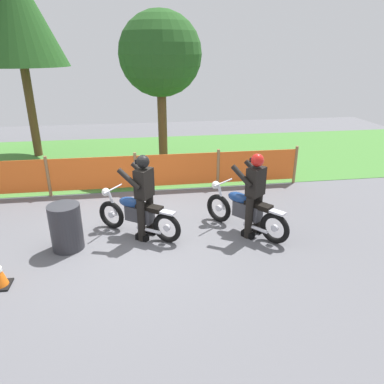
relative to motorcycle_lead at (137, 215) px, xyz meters
The scene contains 10 objects.
ground 0.47m from the motorcycle_lead, 94.95° to the right, with size 24.00×24.00×0.02m, color #5B5B60.
grass_verge 5.50m from the motorcycle_lead, 90.12° to the left, with size 24.00×6.15×0.01m, color #427A33.
barrier_fence 2.41m from the motorcycle_lead, 90.28° to the left, with size 8.81×0.08×1.05m.
tree_leftmost 8.33m from the motorcycle_lead, 118.27° to the left, with size 2.91×2.91×6.20m.
tree_near_left 5.62m from the motorcycle_lead, 79.56° to the left, with size 2.45×2.45×4.58m.
motorcycle_lead is the anchor object (origin of this frame).
motorcycle_trailing 2.16m from the motorcycle_lead, ahead, with size 1.33×1.61×0.94m.
rider_lead 0.51m from the motorcycle_lead, 34.10° to the right, with size 0.73×0.72×1.69m.
rider_trailing 2.35m from the motorcycle_lead, ahead, with size 0.72×0.73×1.69m.
spare_drum 1.35m from the motorcycle_lead, 165.46° to the right, with size 0.58×0.58×0.88m, color #2D2D33.
Camera 1 is at (0.14, -6.33, 3.49)m, focal length 33.27 mm.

